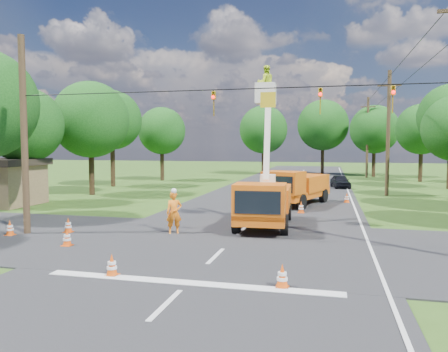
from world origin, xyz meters
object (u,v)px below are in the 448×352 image
(traffic_cone_7, at_px, (347,198))
(tree_far_a, at_px, (263,130))
(tree_far_c, at_px, (374,129))
(traffic_cone_3, at_px, (301,207))
(tree_left_e, at_px, (112,120))
(distant_car, at_px, (340,181))
(pole_right_far, at_px, (367,137))
(pole_left, at_px, (24,136))
(tree_far_b, at_px, (323,125))
(traffic_cone_0, at_px, (112,265))
(traffic_cone_6, at_px, (10,228))
(tree_left_c, at_px, (25,125))
(traffic_cone_5, at_px, (68,225))
(tree_left_f, at_px, (162,131))
(ground_worker, at_px, (174,213))
(tree_right_e, at_px, (422,129))
(traffic_cone_1, at_px, (282,276))
(traffic_cone_4, at_px, (67,238))
(pole_right_mid, at_px, (388,132))
(traffic_cone_2, at_px, (271,217))
(tree_left_d, at_px, (91,120))
(second_truck, at_px, (296,187))
(bucket_truck, at_px, (264,193))

(traffic_cone_7, relative_size, tree_far_a, 0.07)
(traffic_cone_7, height_order, tree_far_c, tree_far_c)
(traffic_cone_3, relative_size, tree_left_e, 0.08)
(tree_far_c, bearing_deg, distant_car, -105.40)
(distant_car, height_order, pole_right_far, pole_right_far)
(pole_left, distance_m, tree_far_b, 46.76)
(traffic_cone_7, distance_m, pole_right_far, 26.02)
(traffic_cone_0, bearing_deg, tree_far_a, 92.94)
(traffic_cone_6, bearing_deg, pole_left, 51.03)
(tree_left_c, distance_m, tree_far_c, 42.02)
(traffic_cone_5, bearing_deg, tree_left_f, 103.43)
(tree_left_e, height_order, tree_far_b, tree_far_b)
(ground_worker, relative_size, tree_right_e, 0.23)
(traffic_cone_1, height_order, traffic_cone_4, same)
(traffic_cone_5, bearing_deg, pole_right_far, 67.52)
(traffic_cone_5, bearing_deg, tree_right_e, 57.86)
(traffic_cone_5, bearing_deg, pole_right_mid, 49.93)
(traffic_cone_0, xyz_separation_m, traffic_cone_3, (4.90, 14.13, 0.00))
(ground_worker, height_order, tree_left_c, tree_left_c)
(traffic_cone_2, bearing_deg, traffic_cone_0, -109.08)
(traffic_cone_7, relative_size, tree_left_e, 0.08)
(ground_worker, distance_m, tree_far_b, 44.19)
(traffic_cone_1, bearing_deg, tree_left_f, 116.64)
(ground_worker, bearing_deg, tree_left_f, 87.78)
(traffic_cone_2, distance_m, tree_right_e, 32.75)
(distant_car, distance_m, tree_far_c, 17.80)
(traffic_cone_2, xyz_separation_m, tree_far_c, (8.44, 36.67, 5.70))
(tree_left_f, bearing_deg, distant_car, -12.36)
(traffic_cone_3, height_order, pole_right_mid, pole_right_mid)
(traffic_cone_3, relative_size, tree_far_a, 0.07)
(tree_left_d, distance_m, tree_far_a, 29.73)
(pole_left, bearing_deg, traffic_cone_6, -128.97)
(tree_far_a, bearing_deg, traffic_cone_1, -80.84)
(tree_right_e, bearing_deg, tree_far_b, 137.20)
(tree_left_e, bearing_deg, tree_far_c, 37.25)
(traffic_cone_0, relative_size, tree_left_e, 0.08)
(traffic_cone_7, bearing_deg, second_truck, -148.21)
(bucket_truck, xyz_separation_m, traffic_cone_5, (-8.64, -3.57, -1.34))
(tree_far_c, bearing_deg, tree_left_f, -153.72)
(traffic_cone_5, xyz_separation_m, tree_left_d, (-7.21, 14.36, 5.77))
(traffic_cone_7, xyz_separation_m, pole_right_mid, (3.30, 5.37, 4.75))
(traffic_cone_6, bearing_deg, pole_right_mid, 48.09)
(second_truck, height_order, ground_worker, second_truck)
(tree_left_f, relative_size, tree_right_e, 0.97)
(traffic_cone_4, xyz_separation_m, tree_far_c, (15.75, 43.79, 5.70))
(traffic_cone_5, relative_size, pole_right_far, 0.07)
(traffic_cone_5, height_order, tree_far_b, tree_far_b)
(tree_right_e, bearing_deg, traffic_cone_3, -113.79)
(traffic_cone_1, height_order, tree_left_f, tree_left_f)
(traffic_cone_5, height_order, tree_far_a, tree_far_a)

